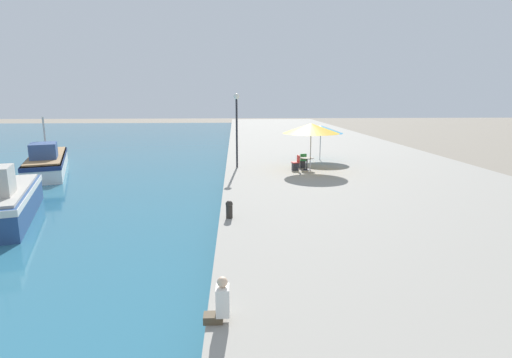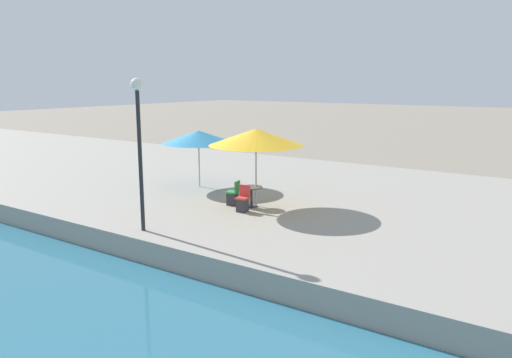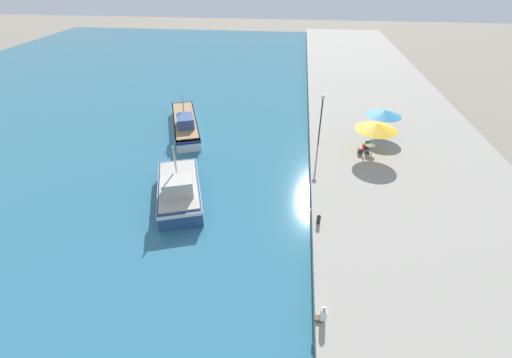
{
  "view_description": "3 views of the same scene",
  "coord_description": "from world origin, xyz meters",
  "px_view_note": "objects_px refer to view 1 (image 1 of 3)",
  "views": [
    {
      "loc": [
        0.61,
        0.35,
        5.06
      ],
      "look_at": [
        1.5,
        17.48,
        1.55
      ],
      "focal_mm": 28.0,
      "sensor_mm": 36.0,
      "label": 1
    },
    {
      "loc": [
        -9.41,
        14.02,
        5.22
      ],
      "look_at": [
        5.12,
        23.95,
        1.75
      ],
      "focal_mm": 35.0,
      "sensor_mm": 36.0,
      "label": 2
    },
    {
      "loc": [
        -1.59,
        -2.41,
        14.87
      ],
      "look_at": [
        -4.0,
        18.0,
        1.35
      ],
      "focal_mm": 24.0,
      "sensor_mm": 36.0,
      "label": 3
    }
  ],
  "objects_px": {
    "cafe_umbrella_white": "(321,129)",
    "mooring_bollard": "(229,209)",
    "person_at_quay": "(221,302)",
    "cafe_table": "(307,161)",
    "fishing_boat_mid": "(47,161)",
    "cafe_chair_left": "(296,165)",
    "lamppost": "(237,118)",
    "cafe_umbrella_pink": "(311,128)",
    "cafe_chair_right": "(302,163)"
  },
  "relations": [
    {
      "from": "cafe_umbrella_pink",
      "to": "cafe_umbrella_white",
      "type": "distance_m",
      "value": 4.18
    },
    {
      "from": "cafe_umbrella_pink",
      "to": "cafe_chair_left",
      "type": "relative_size",
      "value": 3.71
    },
    {
      "from": "cafe_umbrella_white",
      "to": "lamppost",
      "type": "relative_size",
      "value": 0.68
    },
    {
      "from": "cafe_umbrella_white",
      "to": "mooring_bollard",
      "type": "bearing_deg",
      "value": -114.56
    },
    {
      "from": "cafe_umbrella_white",
      "to": "mooring_bollard",
      "type": "relative_size",
      "value": 4.72
    },
    {
      "from": "person_at_quay",
      "to": "mooring_bollard",
      "type": "xyz_separation_m",
      "value": [
        0.07,
        6.87,
        -0.06
      ]
    },
    {
      "from": "cafe_table",
      "to": "fishing_boat_mid",
      "type": "bearing_deg",
      "value": 166.9
    },
    {
      "from": "cafe_chair_right",
      "to": "lamppost",
      "type": "height_order",
      "value": "lamppost"
    },
    {
      "from": "cafe_table",
      "to": "cafe_chair_right",
      "type": "height_order",
      "value": "cafe_chair_right"
    },
    {
      "from": "fishing_boat_mid",
      "to": "cafe_umbrella_pink",
      "type": "bearing_deg",
      "value": -33.4
    },
    {
      "from": "cafe_umbrella_pink",
      "to": "cafe_table",
      "type": "distance_m",
      "value": 1.99
    },
    {
      "from": "fishing_boat_mid",
      "to": "mooring_bollard",
      "type": "height_order",
      "value": "fishing_boat_mid"
    },
    {
      "from": "fishing_boat_mid",
      "to": "cafe_chair_right",
      "type": "distance_m",
      "value": 17.37
    },
    {
      "from": "cafe_table",
      "to": "cafe_chair_left",
      "type": "height_order",
      "value": "cafe_chair_left"
    },
    {
      "from": "cafe_table",
      "to": "mooring_bollard",
      "type": "bearing_deg",
      "value": -115.29
    },
    {
      "from": "cafe_umbrella_pink",
      "to": "mooring_bollard",
      "type": "xyz_separation_m",
      "value": [
        -4.76,
        -9.6,
        -2.17
      ]
    },
    {
      "from": "cafe_umbrella_pink",
      "to": "cafe_chair_right",
      "type": "relative_size",
      "value": 3.71
    },
    {
      "from": "person_at_quay",
      "to": "cafe_umbrella_white",
      "type": "bearing_deg",
      "value": 72.95
    },
    {
      "from": "mooring_bollard",
      "to": "cafe_umbrella_white",
      "type": "bearing_deg",
      "value": 65.44
    },
    {
      "from": "cafe_chair_left",
      "to": "person_at_quay",
      "type": "bearing_deg",
      "value": 156.68
    },
    {
      "from": "mooring_bollard",
      "to": "lamppost",
      "type": "distance_m",
      "value": 11.1
    },
    {
      "from": "cafe_umbrella_pink",
      "to": "person_at_quay",
      "type": "height_order",
      "value": "cafe_umbrella_pink"
    },
    {
      "from": "cafe_table",
      "to": "person_at_quay",
      "type": "distance_m",
      "value": 17.18
    },
    {
      "from": "fishing_boat_mid",
      "to": "lamppost",
      "type": "relative_size",
      "value": 2.21
    },
    {
      "from": "mooring_bollard",
      "to": "lamppost",
      "type": "bearing_deg",
      "value": 88.18
    },
    {
      "from": "cafe_chair_left",
      "to": "fishing_boat_mid",
      "type": "bearing_deg",
      "value": 66.09
    },
    {
      "from": "cafe_chair_left",
      "to": "person_at_quay",
      "type": "xyz_separation_m",
      "value": [
        -3.93,
        -16.42,
        0.09
      ]
    },
    {
      "from": "mooring_bollard",
      "to": "cafe_table",
      "type": "bearing_deg",
      "value": 64.71
    },
    {
      "from": "fishing_boat_mid",
      "to": "mooring_bollard",
      "type": "relative_size",
      "value": 15.38
    },
    {
      "from": "cafe_umbrella_white",
      "to": "person_at_quay",
      "type": "distance_m",
      "value": 21.39
    },
    {
      "from": "cafe_umbrella_pink",
      "to": "fishing_boat_mid",
      "type": "bearing_deg",
      "value": 166.81
    },
    {
      "from": "cafe_chair_right",
      "to": "fishing_boat_mid",
      "type": "bearing_deg",
      "value": 155.37
    },
    {
      "from": "cafe_umbrella_white",
      "to": "cafe_table",
      "type": "height_order",
      "value": "cafe_umbrella_white"
    },
    {
      "from": "cafe_umbrella_pink",
      "to": "cafe_table",
      "type": "height_order",
      "value": "cafe_umbrella_pink"
    },
    {
      "from": "person_at_quay",
      "to": "cafe_table",
      "type": "bearing_deg",
      "value": 74.32
    },
    {
      "from": "fishing_boat_mid",
      "to": "cafe_umbrella_pink",
      "type": "xyz_separation_m",
      "value": [
        17.4,
        -4.08,
        2.48
      ]
    },
    {
      "from": "cafe_chair_left",
      "to": "mooring_bollard",
      "type": "bearing_deg",
      "value": 148.14
    },
    {
      "from": "fishing_boat_mid",
      "to": "cafe_umbrella_pink",
      "type": "relative_size",
      "value": 2.98
    },
    {
      "from": "cafe_table",
      "to": "cafe_chair_right",
      "type": "relative_size",
      "value": 0.88
    },
    {
      "from": "cafe_umbrella_white",
      "to": "mooring_bollard",
      "type": "xyz_separation_m",
      "value": [
        -6.18,
        -13.51,
        -1.8
      ]
    },
    {
      "from": "cafe_chair_left",
      "to": "cafe_table",
      "type": "bearing_deg",
      "value": -90.0
    },
    {
      "from": "fishing_boat_mid",
      "to": "cafe_umbrella_white",
      "type": "height_order",
      "value": "fishing_boat_mid"
    },
    {
      "from": "fishing_boat_mid",
      "to": "cafe_chair_right",
      "type": "height_order",
      "value": "fishing_boat_mid"
    },
    {
      "from": "cafe_umbrella_pink",
      "to": "cafe_chair_right",
      "type": "bearing_deg",
      "value": 114.56
    },
    {
      "from": "cafe_chair_right",
      "to": "mooring_bollard",
      "type": "relative_size",
      "value": 1.39
    },
    {
      "from": "lamppost",
      "to": "cafe_umbrella_pink",
      "type": "bearing_deg",
      "value": -14.52
    },
    {
      "from": "cafe_umbrella_white",
      "to": "cafe_chair_right",
      "type": "bearing_deg",
      "value": -119.53
    },
    {
      "from": "mooring_bollard",
      "to": "cafe_chair_right",
      "type": "bearing_deg",
      "value": 67.02
    },
    {
      "from": "lamppost",
      "to": "cafe_chair_left",
      "type": "bearing_deg",
      "value": -18.74
    },
    {
      "from": "cafe_umbrella_pink",
      "to": "lamppost",
      "type": "height_order",
      "value": "lamppost"
    }
  ]
}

